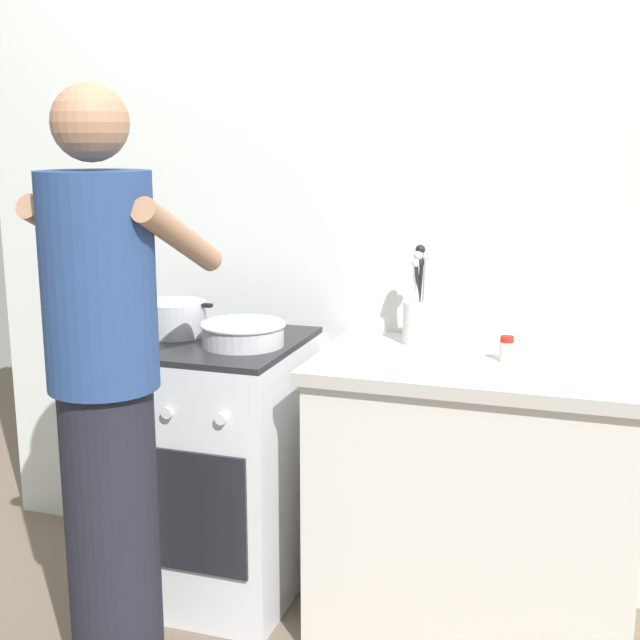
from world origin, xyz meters
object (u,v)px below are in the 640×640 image
Objects in this scene: utensil_crock at (418,314)px; person at (106,401)px; stove_range at (213,466)px; pot at (175,318)px; spice_bottle at (507,349)px; mixing_bowl at (243,333)px.

person is at bearing -133.18° from utensil_crock.
pot is (-0.14, 0.02, 0.51)m from stove_range.
spice_bottle is at bearing 31.25° from person.
pot reaches higher than mixing_bowl.
stove_range is 0.89m from utensil_crock.
utensil_crock is 4.16× the size of spice_bottle.
person is at bearing -92.94° from stove_range.
pot is 0.86× the size of utensil_crock.
mixing_bowl is 0.86× the size of utensil_crock.
pot is 1.12m from spice_bottle.
spice_bottle is at bearing -25.05° from utensil_crock.
mixing_bowl is at bearing -175.76° from spice_bottle.
mixing_bowl is 0.58m from person.
spice_bottle is (1.12, -0.00, -0.02)m from pot.
stove_range is at bearing 164.76° from mixing_bowl.
spice_bottle is (0.98, 0.02, 0.49)m from stove_range.
person is (-1.01, -0.61, -0.08)m from spice_bottle.
utensil_crock reaches higher than pot.
mixing_bowl is 0.84m from spice_bottle.
pot is at bearing 100.20° from person.
stove_range is 0.53m from pot.
utensil_crock is at bearing 13.71° from stove_range.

